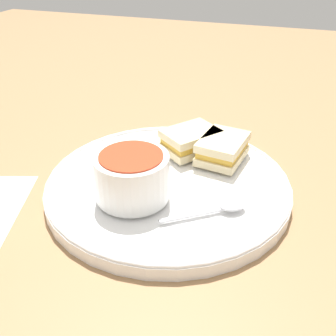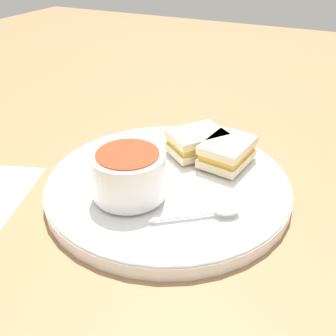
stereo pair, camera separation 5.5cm
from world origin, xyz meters
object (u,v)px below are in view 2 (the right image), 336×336
sandwich_half_far (197,142)px  sandwich_half_near (227,152)px  soup_bowl (129,174)px  spoon (220,211)px

sandwich_half_far → sandwich_half_near: bearing=-100.6°
soup_bowl → sandwich_half_far: soup_bowl is taller
spoon → sandwich_half_near: size_ratio=1.10×
sandwich_half_near → soup_bowl: bearing=146.6°
soup_bowl → spoon: soup_bowl is taller
sandwich_half_far → soup_bowl: bearing=166.2°
soup_bowl → sandwich_half_near: bearing=-33.4°
soup_bowl → spoon: 0.13m
sandwich_half_near → sandwich_half_far: (0.01, 0.05, 0.00)m
soup_bowl → sandwich_half_near: (0.14, -0.09, -0.01)m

